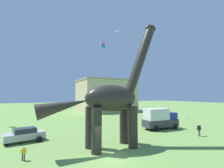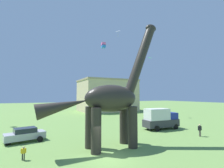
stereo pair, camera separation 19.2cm
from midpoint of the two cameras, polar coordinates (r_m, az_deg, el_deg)
ground_plane at (r=15.12m, az=-0.67°, el=-24.22°), size 240.00×240.00×0.00m
dinosaur_sculpture at (r=17.12m, az=-0.09°, el=-4.90°), size 13.11×2.78×13.70m
parked_sedan_left at (r=22.21m, az=-27.32°, el=-15.03°), size 4.49×2.65×1.55m
parked_box_truck at (r=27.76m, az=16.37°, el=-11.22°), size 5.70×2.40×3.20m
person_photographer at (r=16.28m, az=-27.65°, el=-19.81°), size 0.41×0.18×1.10m
person_strolling_adult at (r=24.97m, az=27.96°, el=-13.40°), size 0.58×0.26×1.55m
kite_mid_left at (r=31.85m, az=2.20°, el=17.58°), size 1.02×1.06×1.17m
kite_near_high at (r=44.31m, az=12.89°, el=8.73°), size 0.99×0.70×0.32m
kite_drifting at (r=43.20m, az=-2.80°, el=13.06°), size 1.02×1.02×1.35m
background_building_block at (r=57.22m, az=-1.70°, el=-3.89°), size 17.85×13.86×10.57m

